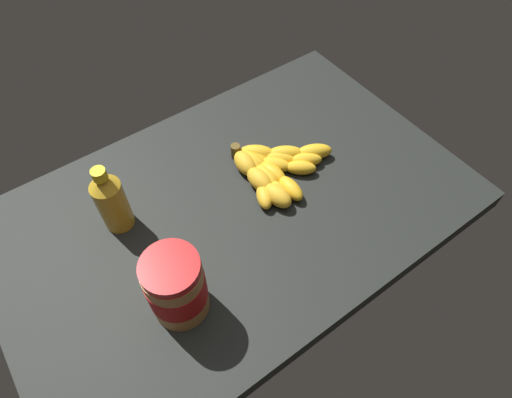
# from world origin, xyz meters

# --- Properties ---
(ground_plane) EXTENTS (0.90, 0.58, 0.04)m
(ground_plane) POSITION_xyz_m (0.00, 0.00, -0.02)
(ground_plane) COLOR black
(banana_bunch) EXTENTS (0.22, 0.19, 0.04)m
(banana_bunch) POSITION_xyz_m (0.10, 0.02, 0.02)
(banana_bunch) COLOR gold
(banana_bunch) RESTS_ON ground_plane
(peanut_butter_jar) EXTENTS (0.09, 0.09, 0.14)m
(peanut_butter_jar) POSITION_xyz_m (-0.19, -0.12, 0.07)
(peanut_butter_jar) COLOR #B27238
(peanut_butter_jar) RESTS_ON ground_plane
(honey_bottle) EXTENTS (0.05, 0.05, 0.15)m
(honey_bottle) POSITION_xyz_m (-0.20, 0.09, 0.07)
(honey_bottle) COLOR gold
(honey_bottle) RESTS_ON ground_plane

